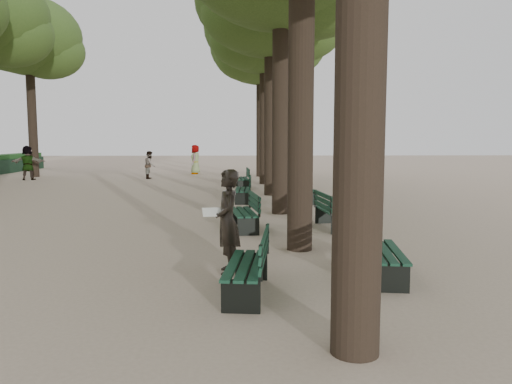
{
  "coord_description": "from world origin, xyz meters",
  "views": [
    {
      "loc": [
        0.29,
        -7.09,
        2.29
      ],
      "look_at": [
        0.6,
        3.0,
        1.2
      ],
      "focal_mm": 35.0,
      "sensor_mm": 36.0,
      "label": 1
    }
  ],
  "objects": [
    {
      "name": "tree_central_4",
      "position": [
        1.5,
        18.0,
        7.65
      ],
      "size": [
        6.0,
        6.0,
        9.95
      ],
      "color": "#33261C",
      "rests_on": "ground"
    },
    {
      "name": "bench_left_3",
      "position": [
        0.37,
        15.89,
        0.27
      ],
      "size": [
        0.67,
        1.83,
        0.92
      ],
      "color": "black",
      "rests_on": "ground"
    },
    {
      "name": "tree_central_5",
      "position": [
        1.5,
        23.0,
        7.65
      ],
      "size": [
        6.0,
        6.0,
        9.95
      ],
      "color": "#33261C",
      "rests_on": "ground"
    },
    {
      "name": "bench_right_0",
      "position": [
        2.63,
        0.84,
        0.27
      ],
      "size": [
        0.8,
        1.86,
        0.92
      ],
      "color": "black",
      "rests_on": "ground"
    },
    {
      "name": "bench_right_2",
      "position": [
        2.63,
        10.62,
        0.27
      ],
      "size": [
        0.63,
        1.82,
        0.92
      ],
      "color": "black",
      "rests_on": "ground"
    },
    {
      "name": "pedestrian_d",
      "position": [
        -2.62,
        25.12,
        0.94
      ],
      "size": [
        0.48,
        0.95,
        1.87
      ],
      "primitive_type": "imported",
      "rotation": [
        0.0,
        0.0,
        4.59
      ],
      "color": "#262628",
      "rests_on": "ground"
    },
    {
      "name": "bench_left_1",
      "position": [
        0.37,
        5.29,
        0.27
      ],
      "size": [
        0.79,
        1.86,
        0.92
      ],
      "color": "black",
      "rests_on": "ground"
    },
    {
      "name": "ground",
      "position": [
        0.0,
        0.0,
        0.0
      ],
      "size": [
        120.0,
        120.0,
        0.0
      ],
      "primitive_type": "plane",
      "color": "tan",
      "rests_on": "ground"
    },
    {
      "name": "bench_right_3",
      "position": [
        2.63,
        15.64,
        0.27
      ],
      "size": [
        0.81,
        1.86,
        0.92
      ],
      "color": "black",
      "rests_on": "ground"
    },
    {
      "name": "tree_far_5",
      "position": [
        -12.0,
        23.0,
        8.14
      ],
      "size": [
        6.0,
        6.0,
        10.45
      ],
      "color": "#33261C",
      "rests_on": "ground"
    },
    {
      "name": "bench_right_1",
      "position": [
        2.63,
        5.39,
        0.27
      ],
      "size": [
        0.73,
        1.85,
        0.92
      ],
      "color": "black",
      "rests_on": "ground"
    },
    {
      "name": "pedestrian_a",
      "position": [
        -4.86,
        21.37,
        0.79
      ],
      "size": [
        0.34,
        0.77,
        1.57
      ],
      "primitive_type": "imported",
      "rotation": [
        0.0,
        0.0,
        1.6
      ],
      "color": "#262628",
      "rests_on": "ground"
    },
    {
      "name": "bench_left_2",
      "position": [
        0.37,
        10.81,
        0.27
      ],
      "size": [
        0.63,
        1.82,
        0.92
      ],
      "color": "black",
      "rests_on": "ground"
    },
    {
      "name": "man_with_map",
      "position": [
        0.06,
        1.26,
        0.89
      ],
      "size": [
        0.65,
        0.74,
        1.77
      ],
      "color": "black",
      "rests_on": "ground"
    },
    {
      "name": "bench_left_0",
      "position": [
        0.37,
        0.03,
        0.27
      ],
      "size": [
        0.76,
        1.85,
        0.92
      ],
      "color": "black",
      "rests_on": "ground"
    },
    {
      "name": "tree_central_3",
      "position": [
        1.5,
        13.0,
        7.65
      ],
      "size": [
        6.0,
        6.0,
        9.95
      ],
      "color": "#33261C",
      "rests_on": "ground"
    },
    {
      "name": "pedestrian_e",
      "position": [
        -11.45,
        20.76,
        0.95
      ],
      "size": [
        1.8,
        0.65,
        1.9
      ],
      "primitive_type": "imported",
      "rotation": [
        0.0,
        0.0,
        3.3
      ],
      "color": "#262628",
      "rests_on": "ground"
    }
  ]
}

